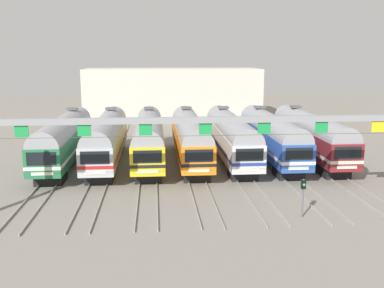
% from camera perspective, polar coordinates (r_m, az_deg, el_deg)
% --- Properties ---
extents(ground_plane, '(160.00, 160.00, 0.00)m').
position_cam_1_polar(ground_plane, '(44.89, -0.25, -2.34)').
color(ground_plane, gray).
extents(track_bed, '(26.29, 70.00, 0.15)m').
position_cam_1_polar(track_bed, '(61.49, -1.51, 1.46)').
color(track_bed, gray).
rests_on(track_bed, ground).
extents(commuter_train_green, '(2.88, 18.06, 5.05)m').
position_cam_1_polar(commuter_train_green, '(45.09, -16.15, 0.76)').
color(commuter_train_green, '#236B42').
rests_on(commuter_train_green, ground).
extents(commuter_train_stainless, '(2.88, 18.06, 5.05)m').
position_cam_1_polar(commuter_train_stainless, '(44.46, -10.93, 0.86)').
color(commuter_train_stainless, '#B2B5BA').
rests_on(commuter_train_stainless, ground).
extents(commuter_train_yellow, '(2.88, 18.06, 5.05)m').
position_cam_1_polar(commuter_train_yellow, '(44.20, -5.60, 0.95)').
color(commuter_train_yellow, gold).
rests_on(commuter_train_yellow, ground).
extents(commuter_train_orange, '(2.88, 18.06, 5.05)m').
position_cam_1_polar(commuter_train_orange, '(44.34, -0.25, 1.04)').
color(commuter_train_orange, orange).
rests_on(commuter_train_orange, ground).
extents(commuter_train_silver, '(2.88, 18.06, 5.05)m').
position_cam_1_polar(commuter_train_silver, '(44.85, 5.02, 1.11)').
color(commuter_train_silver, silver).
rests_on(commuter_train_silver, ground).
extents(commuter_train_blue, '(2.88, 18.06, 5.05)m').
position_cam_1_polar(commuter_train_blue, '(45.73, 10.13, 1.18)').
color(commuter_train_blue, '#284C9E').
rests_on(commuter_train_blue, ground).
extents(commuter_train_maroon, '(2.88, 18.06, 5.05)m').
position_cam_1_polar(commuter_train_maroon, '(46.96, 15.01, 1.23)').
color(commuter_train_maroon, maroon).
rests_on(commuter_train_maroon, ground).
extents(catenary_gantry, '(30.03, 0.44, 6.97)m').
position_cam_1_polar(catenary_gantry, '(30.63, 1.76, 1.61)').
color(catenary_gantry, gray).
rests_on(catenary_gantry, ground).
extents(yard_signal_mast, '(0.28, 0.35, 2.64)m').
position_cam_1_polar(yard_signal_mast, '(30.22, 14.14, -5.85)').
color(yard_signal_mast, '#59595E').
rests_on(yard_signal_mast, ground).
extents(maintenance_building, '(29.84, 10.00, 8.42)m').
position_cam_1_polar(maintenance_building, '(77.70, -2.51, 6.58)').
color(maintenance_building, beige).
rests_on(maintenance_building, ground).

